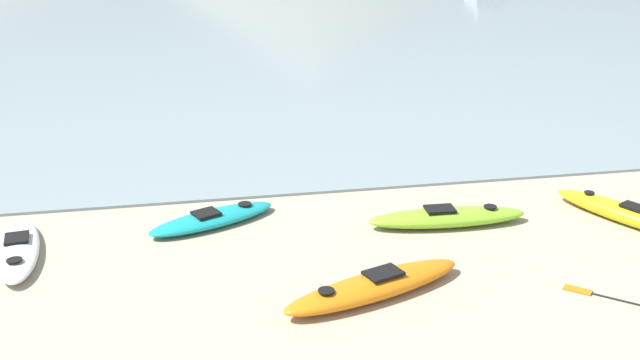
{
  "coord_description": "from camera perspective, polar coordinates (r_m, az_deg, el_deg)",
  "views": [
    {
      "loc": [
        -1.41,
        -3.79,
        5.94
      ],
      "look_at": [
        1.35,
        10.47,
        0.5
      ],
      "focal_mm": 42.0,
      "sensor_mm": 36.0,
      "label": 1
    }
  ],
  "objects": [
    {
      "name": "kayak_on_sand_4",
      "position": [
        14.75,
        -8.19,
        -2.91
      ],
      "size": [
        2.73,
        1.8,
        0.29
      ],
      "color": "teal",
      "rests_on": "ground_plane"
    },
    {
      "name": "kayak_on_sand_1",
      "position": [
        15.84,
        22.39,
        -2.42
      ],
      "size": [
        1.97,
        3.1,
        0.4
      ],
      "color": "yellow",
      "rests_on": "ground_plane"
    },
    {
      "name": "kayak_on_sand_2",
      "position": [
        12.09,
        4.18,
        -8.05
      ],
      "size": [
        3.34,
        1.82,
        0.38
      ],
      "color": "orange",
      "rests_on": "ground_plane"
    },
    {
      "name": "kayak_on_sand_0",
      "position": [
        14.38,
        -22.06,
        -4.89
      ],
      "size": [
        1.1,
        2.83,
        0.31
      ],
      "color": "white",
      "rests_on": "ground_plane"
    },
    {
      "name": "kayak_on_sand_3",
      "position": [
        14.76,
        9.66,
        -2.81
      ],
      "size": [
        3.16,
        0.86,
        0.37
      ],
      "color": "#8CCC2D",
      "rests_on": "ground_plane"
    }
  ]
}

